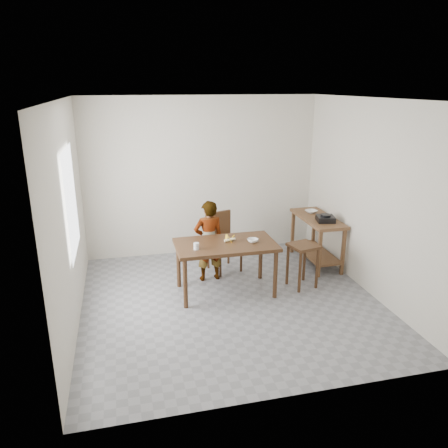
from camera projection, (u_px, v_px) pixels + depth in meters
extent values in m
cube|color=slate|center=(231.00, 303.00, 6.05)|extent=(4.00, 4.00, 0.04)
cube|color=white|center=(232.00, 97.00, 5.21)|extent=(4.00, 4.00, 0.04)
cube|color=beige|center=(202.00, 177.00, 7.50)|extent=(4.00, 0.04, 2.70)
cube|color=beige|center=(290.00, 269.00, 3.76)|extent=(4.00, 0.04, 2.70)
cube|color=beige|center=(67.00, 218.00, 5.18)|extent=(0.04, 4.00, 2.70)
cube|color=beige|center=(371.00, 198.00, 6.08)|extent=(0.04, 4.00, 2.70)
cube|color=white|center=(71.00, 202.00, 5.33)|extent=(0.02, 1.10, 1.30)
imported|color=silver|center=(209.00, 241.00, 6.54)|extent=(0.48, 0.34, 1.25)
cylinder|color=silver|center=(196.00, 246.00, 5.85)|extent=(0.10, 0.10, 0.09)
imported|color=silver|center=(253.00, 240.00, 6.12)|extent=(0.20, 0.20, 0.05)
imported|color=silver|center=(311.00, 212.00, 7.33)|extent=(0.24, 0.24, 0.05)
cube|color=black|center=(325.00, 219.00, 6.87)|extent=(0.32, 0.32, 0.09)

